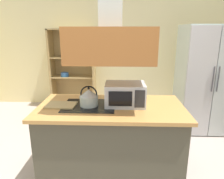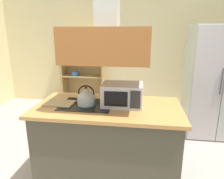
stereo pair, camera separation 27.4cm
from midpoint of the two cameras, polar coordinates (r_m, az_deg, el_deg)
wall_back at (r=4.98m, az=5.42°, el=11.16°), size 6.00×0.12×2.70m
kitchen_island at (r=2.63m, az=1.95°, el=-13.68°), size 1.70×0.89×0.90m
range_hood at (r=2.29m, az=2.26°, el=15.15°), size 0.90×0.70×1.28m
refrigerator at (r=3.96m, az=28.06°, el=1.88°), size 0.90×0.77×1.84m
dish_cabinet at (r=4.99m, az=-6.17°, el=4.65°), size 1.01×0.40×1.78m
kettle at (r=2.45m, az=-3.86°, el=-2.02°), size 0.21×0.21×0.24m
cutting_board at (r=2.55m, az=-11.12°, el=-3.75°), size 0.35×0.26×0.02m
microwave at (r=2.44m, az=6.06°, el=-1.43°), size 0.46×0.35×0.26m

